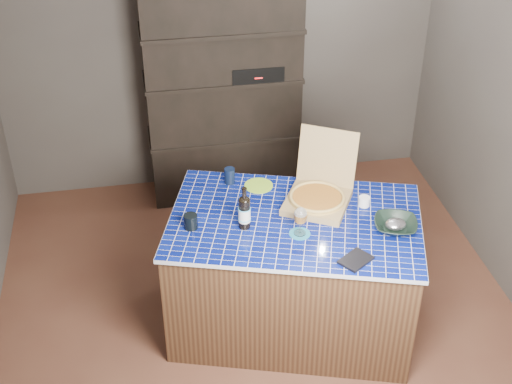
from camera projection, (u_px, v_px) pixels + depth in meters
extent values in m
plane|color=brown|center=(257.00, 310.00, 4.88)|extent=(3.50, 3.50, 0.00)
plane|color=#4D4943|center=(218.00, 42.00, 5.62)|extent=(3.50, 0.00, 3.50)
plane|color=#4D4943|center=(338.00, 379.00, 2.75)|extent=(3.50, 0.00, 3.50)
cube|color=black|center=(223.00, 94.00, 5.63)|extent=(1.20, 0.40, 1.80)
cube|color=black|center=(255.00, 68.00, 5.50)|extent=(0.40, 0.32, 0.12)
cube|color=#4F341F|center=(293.00, 274.00, 4.57)|extent=(1.70, 1.33, 0.81)
cube|color=#050E51|center=(295.00, 222.00, 4.34)|extent=(1.74, 1.37, 0.03)
cube|color=tan|center=(317.00, 202.00, 4.45)|extent=(0.51, 0.51, 0.04)
cube|color=tan|center=(327.00, 157.00, 4.51)|extent=(0.37, 0.26, 0.37)
cylinder|color=tan|center=(317.00, 199.00, 4.43)|extent=(0.35, 0.35, 0.01)
cylinder|color=maroon|center=(317.00, 197.00, 4.43)|extent=(0.30, 0.30, 0.01)
torus|color=tan|center=(317.00, 197.00, 4.42)|extent=(0.35, 0.35, 0.02)
cylinder|color=black|center=(244.00, 214.00, 4.21)|extent=(0.07, 0.07, 0.19)
ellipsoid|color=black|center=(244.00, 200.00, 4.16)|extent=(0.07, 0.07, 0.04)
cylinder|color=black|center=(244.00, 194.00, 4.14)|extent=(0.03, 0.03, 0.08)
cylinder|color=white|center=(244.00, 215.00, 4.22)|extent=(0.07, 0.07, 0.09)
cylinder|color=#45B6ED|center=(244.00, 219.00, 4.24)|extent=(0.08, 0.08, 0.01)
cylinder|color=#45B6ED|center=(244.00, 209.00, 4.19)|extent=(0.08, 0.08, 0.01)
cylinder|color=#1B728F|center=(300.00, 234.00, 4.21)|extent=(0.13, 0.13, 0.01)
cylinder|color=white|center=(300.00, 233.00, 4.20)|extent=(0.07, 0.07, 0.01)
cylinder|color=white|center=(300.00, 227.00, 4.18)|extent=(0.01, 0.01, 0.08)
ellipsoid|color=white|center=(300.00, 216.00, 4.14)|extent=(0.08, 0.08, 0.11)
cylinder|color=orange|center=(300.00, 217.00, 4.14)|extent=(0.07, 0.07, 0.05)
cylinder|color=white|center=(301.00, 213.00, 4.12)|extent=(0.07, 0.07, 0.02)
cylinder|color=black|center=(191.00, 221.00, 4.24)|extent=(0.08, 0.08, 0.09)
cube|color=black|center=(356.00, 260.00, 4.00)|extent=(0.22, 0.21, 0.01)
imported|color=black|center=(395.00, 225.00, 4.23)|extent=(0.32, 0.32, 0.06)
ellipsoid|color=#AAABB5|center=(396.00, 224.00, 4.22)|extent=(0.13, 0.11, 0.06)
cylinder|color=white|center=(364.00, 201.00, 4.44)|extent=(0.07, 0.07, 0.06)
cylinder|color=black|center=(230.00, 176.00, 4.64)|extent=(0.07, 0.07, 0.11)
cylinder|color=#89C029|center=(259.00, 186.00, 4.64)|extent=(0.19, 0.19, 0.01)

